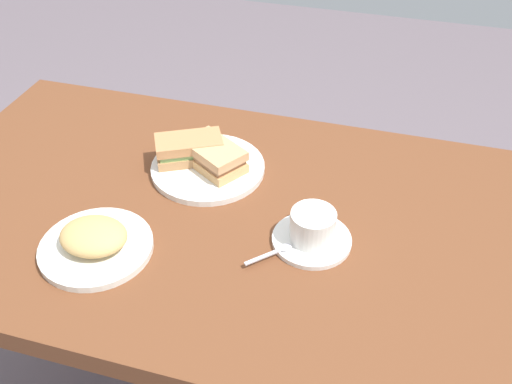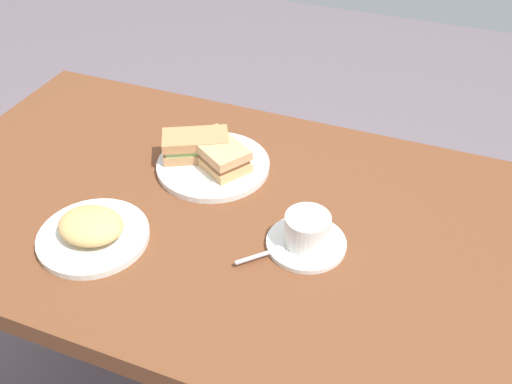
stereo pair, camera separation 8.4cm
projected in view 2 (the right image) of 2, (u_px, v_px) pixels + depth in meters
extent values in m
cube|color=brown|center=(210.00, 214.00, 1.19)|extent=(1.26, 0.77, 0.05)
cylinder|color=brown|center=(96.00, 199.00, 1.81)|extent=(0.06, 0.06, 0.71)
cylinder|color=brown|center=(466.00, 301.00, 1.49)|extent=(0.06, 0.06, 0.71)
cylinder|color=white|center=(213.00, 165.00, 1.27)|extent=(0.25, 0.25, 0.01)
cube|color=tan|center=(219.00, 160.00, 1.25)|extent=(0.16, 0.14, 0.02)
cube|color=#926040|center=(219.00, 154.00, 1.24)|extent=(0.15, 0.13, 0.01)
cube|color=tan|center=(219.00, 147.00, 1.23)|extent=(0.16, 0.14, 0.02)
cube|color=tan|center=(196.00, 151.00, 1.28)|extent=(0.16, 0.13, 0.02)
cube|color=#779B54|center=(196.00, 145.00, 1.27)|extent=(0.15, 0.12, 0.01)
cube|color=#BB7F4F|center=(195.00, 139.00, 1.26)|extent=(0.16, 0.13, 0.02)
cylinder|color=white|center=(306.00, 243.00, 1.08)|extent=(0.15, 0.15, 0.01)
cylinder|color=white|center=(307.00, 229.00, 1.06)|extent=(0.08, 0.08, 0.06)
cylinder|color=#A1754F|center=(308.00, 219.00, 1.04)|extent=(0.07, 0.07, 0.01)
torus|color=white|center=(303.00, 212.00, 1.09)|extent=(0.03, 0.04, 0.04)
cube|color=silver|center=(255.00, 257.00, 1.04)|extent=(0.06, 0.06, 0.00)
ellipsoid|color=silver|center=(278.00, 249.00, 1.06)|extent=(0.03, 0.03, 0.01)
cylinder|color=silver|center=(94.00, 237.00, 1.09)|extent=(0.21, 0.21, 0.01)
ellipsoid|color=tan|center=(91.00, 225.00, 1.07)|extent=(0.13, 0.11, 0.04)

